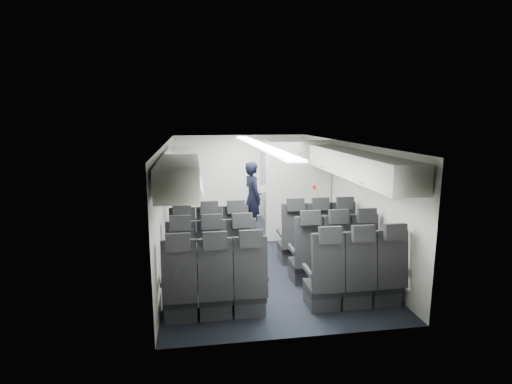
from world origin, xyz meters
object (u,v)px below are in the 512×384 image
object	(u,v)px
seat_row_front	(264,243)
galley_unit	(278,182)
seat_row_mid	(274,260)
flight_attendant	(253,198)
seat_row_rear	(287,284)
boarding_door	(175,193)
carry_on_bag	(181,167)

from	to	relation	value
seat_row_front	galley_unit	xyz separation A→B (m)	(0.95, 3.25, 0.55)
seat_row_mid	flight_attendant	distance (m)	2.90
seat_row_rear	boarding_door	xyz separation A→B (m)	(-1.64, 3.89, 0.55)
boarding_door	carry_on_bag	size ratio (longest dim) A/B	4.28
seat_row_front	seat_row_mid	world-z (taller)	same
galley_unit	seat_row_rear	bearing A→B (deg)	-100.65
seat_row_rear	carry_on_bag	distance (m)	2.67
galley_unit	boarding_door	size ratio (longest dim) A/B	1.02
seat_row_mid	boarding_door	bearing A→B (deg)	118.77
carry_on_bag	seat_row_rear	bearing A→B (deg)	-51.26
carry_on_bag	seat_row_front	bearing A→B (deg)	0.87
boarding_door	carry_on_bag	world-z (taller)	carry_on_bag
boarding_door	flight_attendant	world-z (taller)	boarding_door
seat_row_mid	galley_unit	distance (m)	4.30
seat_row_front	boarding_door	distance (m)	2.71
seat_row_mid	seat_row_rear	bearing A→B (deg)	-90.00
seat_row_rear	galley_unit	distance (m)	5.17
seat_row_front	seat_row_rear	world-z (taller)	same
seat_row_rear	galley_unit	xyz separation A→B (m)	(0.95, 5.05, 0.55)
galley_unit	boarding_door	distance (m)	2.84
seat_row_front	galley_unit	world-z (taller)	galley_unit
seat_row_mid	boarding_door	world-z (taller)	boarding_door
boarding_door	flight_attendant	size ratio (longest dim) A/B	1.13
carry_on_bag	seat_row_mid	bearing A→B (deg)	-31.65
galley_unit	flight_attendant	world-z (taller)	galley_unit
seat_row_rear	flight_attendant	bearing A→B (deg)	88.73
seat_row_mid	boarding_door	size ratio (longest dim) A/B	1.79
seat_row_front	seat_row_rear	xyz separation A→B (m)	(0.00, -1.80, 0.00)
carry_on_bag	flight_attendant	bearing A→B (deg)	52.92
seat_row_rear	boarding_door	bearing A→B (deg)	112.87
seat_row_mid	flight_attendant	bearing A→B (deg)	88.33
seat_row_rear	galley_unit	world-z (taller)	galley_unit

